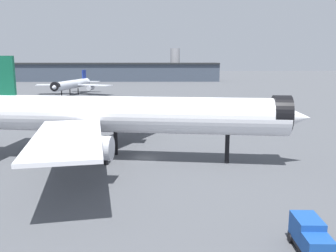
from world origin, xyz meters
name	(u,v)px	position (x,y,z in m)	size (l,w,h in m)	color
ground	(145,158)	(0.00, 0.00, 0.00)	(900.00, 900.00, 0.00)	#4C4F54
airliner_near_gate	(124,115)	(-3.64, -0.90, 7.86)	(61.37, 55.20, 17.84)	white
airliner_far_taxiway	(72,84)	(-33.47, 114.54, 5.12)	(37.95, 42.25, 11.63)	silver
terminal_building	(105,72)	(-28.14, 225.63, 7.33)	(181.41, 32.88, 25.31)	#3D4756
service_truck_front	(310,236)	(14.34, -32.69, 1.59)	(3.02, 5.69, 3.00)	black
baggage_cart_trailing	(260,130)	(27.18, 18.74, 0.98)	(2.11, 2.53, 1.82)	black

